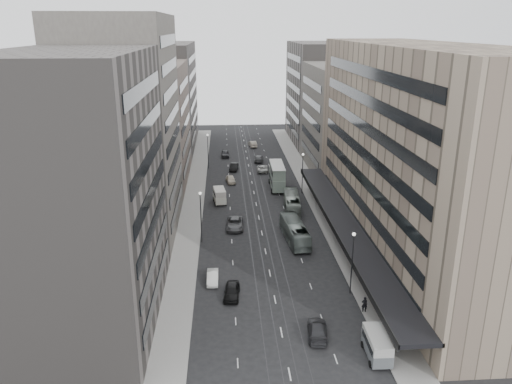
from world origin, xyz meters
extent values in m
plane|color=black|center=(0.00, 0.00, 0.00)|extent=(220.00, 220.00, 0.00)
cube|color=gray|center=(12.00, 37.50, 0.07)|extent=(4.00, 125.00, 0.15)
cube|color=gray|center=(-12.00, 37.50, 0.07)|extent=(4.00, 125.00, 0.15)
cube|color=gray|center=(21.50, 8.00, 15.00)|extent=(15.00, 60.00, 30.00)
cube|color=black|center=(12.00, 8.00, 4.00)|extent=(4.40, 60.00, 0.50)
cube|color=#514C46|center=(21.50, 52.00, 12.00)|extent=(15.00, 28.00, 24.00)
cube|color=#5A5451|center=(21.50, 82.00, 14.00)|extent=(15.00, 32.00, 28.00)
cube|color=#5A5451|center=(-21.50, -8.00, 15.00)|extent=(15.00, 28.00, 30.00)
cube|color=#514C46|center=(-21.50, 19.00, 17.00)|extent=(15.00, 26.00, 34.00)
cube|color=#706157|center=(-21.50, 46.00, 12.50)|extent=(15.00, 28.00, 25.00)
cube|color=#5A5451|center=(-21.50, 79.00, 14.00)|extent=(15.00, 38.00, 28.00)
cylinder|color=#262628|center=(9.70, -5.00, 4.00)|extent=(0.16, 0.16, 8.00)
sphere|color=silver|center=(9.70, -5.00, 8.10)|extent=(0.44, 0.44, 0.44)
cylinder|color=#262628|center=(9.70, 35.00, 4.00)|extent=(0.16, 0.16, 8.00)
sphere|color=silver|center=(9.70, 35.00, 8.10)|extent=(0.44, 0.44, 0.44)
cylinder|color=#262628|center=(-9.70, 12.00, 4.00)|extent=(0.16, 0.16, 8.00)
sphere|color=silver|center=(-9.70, 12.00, 8.10)|extent=(0.44, 0.44, 0.44)
cylinder|color=#262628|center=(-9.70, 55.00, 4.00)|extent=(0.16, 0.16, 8.00)
sphere|color=silver|center=(-9.70, 55.00, 8.10)|extent=(0.44, 0.44, 0.44)
imported|color=gray|center=(4.91, 11.70, 1.60)|extent=(3.57, 11.65, 3.20)
imported|color=#919C93|center=(6.35, 25.34, 1.52)|extent=(3.37, 11.04, 3.03)
cube|color=gray|center=(4.98, 38.50, 1.73)|extent=(2.78, 9.48, 2.41)
cube|color=gray|center=(4.98, 38.50, 3.98)|extent=(2.72, 9.10, 2.10)
cube|color=silver|center=(4.98, 38.50, 5.09)|extent=(2.78, 9.48, 0.13)
cylinder|color=black|center=(3.61, 35.13, 0.52)|extent=(0.31, 1.05, 1.05)
cylinder|color=black|center=(6.23, 35.08, 0.52)|extent=(0.31, 1.05, 1.05)
cylinder|color=black|center=(3.72, 41.92, 0.52)|extent=(0.31, 1.05, 1.05)
cylinder|color=black|center=(6.34, 41.87, 0.52)|extent=(0.31, 1.05, 1.05)
cube|color=#54585B|center=(9.20, -17.93, 1.00)|extent=(2.17, 4.93, 1.27)
cube|color=#B2B1AD|center=(9.20, -17.93, 2.13)|extent=(2.13, 4.83, 1.00)
cylinder|color=black|center=(8.14, -19.51, 0.36)|extent=(0.22, 0.73, 0.73)
cylinder|color=black|center=(10.18, -19.57, 0.36)|extent=(0.22, 0.73, 0.73)
cylinder|color=black|center=(8.22, -16.30, 0.36)|extent=(0.22, 0.73, 0.73)
cylinder|color=black|center=(10.26, -16.35, 0.36)|extent=(0.22, 0.73, 0.73)
cube|color=beige|center=(-6.94, 30.14, 1.05)|extent=(2.58, 4.71, 1.38)
cube|color=beige|center=(-6.94, 30.14, 2.29)|extent=(2.53, 4.62, 1.09)
cylinder|color=black|center=(-7.75, 28.54, 0.36)|extent=(0.29, 0.74, 0.72)
cylinder|color=black|center=(-5.75, 28.80, 0.36)|extent=(0.29, 0.74, 0.72)
cylinder|color=black|center=(-8.14, 31.48, 0.36)|extent=(0.29, 0.74, 0.72)
cylinder|color=black|center=(-6.13, 31.74, 0.36)|extent=(0.29, 0.74, 0.72)
imported|color=black|center=(-5.32, -4.99, 0.80)|extent=(2.30, 4.83, 1.59)
imported|color=white|center=(-7.79, -0.99, 0.69)|extent=(1.47, 4.21, 1.39)
imported|color=#4E4E51|center=(-4.37, 17.34, 0.82)|extent=(3.01, 6.05, 1.65)
imported|color=#2A2A2D|center=(3.84, -13.89, 0.76)|extent=(2.82, 5.46, 1.51)
imported|color=beige|center=(-4.59, 42.99, 0.76)|extent=(2.32, 4.63, 1.52)
imported|color=black|center=(-3.66, 52.87, 0.81)|extent=(2.35, 5.09, 1.62)
imported|color=#B8B8B4|center=(2.94, 51.40, 0.74)|extent=(2.79, 5.48, 1.48)
imported|color=#4E4F51|center=(2.71, 60.51, 0.77)|extent=(2.50, 5.41, 1.53)
imported|color=#2B2A2D|center=(-5.63, 65.67, 0.83)|extent=(2.03, 4.93, 1.67)
imported|color=#B8AB98|center=(2.17, 76.69, 0.82)|extent=(2.35, 5.17, 1.65)
imported|color=black|center=(10.20, -9.67, 1.12)|extent=(0.74, 0.52, 1.94)
camera|label=1|loc=(-5.95, -60.18, 32.22)|focal=35.00mm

